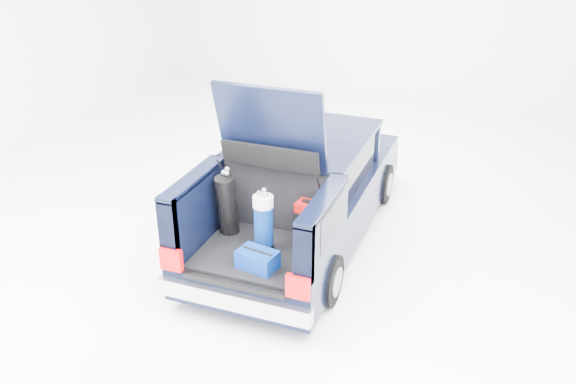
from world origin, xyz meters
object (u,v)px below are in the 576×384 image
at_px(red_suitcase, 310,223).
at_px(blue_duffel, 257,259).
at_px(car, 304,190).
at_px(black_golf_bag, 227,205).
at_px(blue_golf_bag, 264,223).

xyz_separation_m(red_suitcase, blue_duffel, (-0.37, -0.71, -0.15)).
relative_size(car, red_suitcase, 8.49).
distance_m(car, black_golf_bag, 1.45).
bearing_deg(black_golf_bag, car, 69.88).
bearing_deg(red_suitcase, blue_golf_bag, -133.53).
xyz_separation_m(black_golf_bag, blue_golf_bag, (0.56, -0.21, -0.03)).
distance_m(red_suitcase, blue_duffel, 0.82).
relative_size(red_suitcase, blue_duffel, 1.15).
bearing_deg(blue_duffel, blue_golf_bag, 112.13).
relative_size(black_golf_bag, blue_golf_bag, 1.09).
bearing_deg(black_golf_bag, blue_golf_bag, -20.37).
distance_m(black_golf_bag, blue_golf_bag, 0.60).
bearing_deg(car, blue_golf_bag, -87.89).
height_order(red_suitcase, blue_golf_bag, blue_golf_bag).
xyz_separation_m(blue_golf_bag, blue_duffel, (0.08, -0.37, -0.25)).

